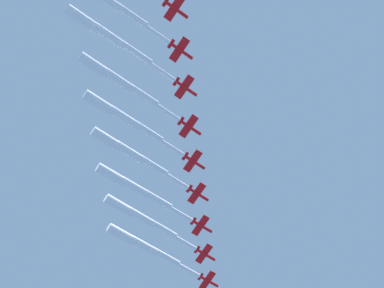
# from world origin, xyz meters

# --- Properties ---
(jet_lead) EXTENTS (43.16, 31.48, 4.25)m
(jet_lead) POSITION_xyz_m (-18.64, 42.60, 168.97)
(jet_lead) COLOR red
(jet_port_inner) EXTENTS (41.78, 31.24, 4.21)m
(jet_port_inner) POSITION_xyz_m (-18.94, 29.53, 168.35)
(jet_port_inner) COLOR red
(jet_starboard_inner) EXTENTS (42.30, 30.90, 4.18)m
(jet_starboard_inner) POSITION_xyz_m (-20.44, 16.49, 167.69)
(jet_starboard_inner) COLOR red
(jet_port_mid) EXTENTS (41.64, 31.22, 4.16)m
(jet_port_mid) POSITION_xyz_m (-21.20, 3.07, 168.45)
(jet_port_mid) COLOR red
(jet_starboard_mid) EXTENTS (41.76, 31.56, 4.25)m
(jet_starboard_mid) POSITION_xyz_m (-22.44, -10.34, 168.07)
(jet_starboard_mid) COLOR red
(jet_port_outer) EXTENTS (40.80, 31.13, 4.24)m
(jet_port_outer) POSITION_xyz_m (-22.99, -23.29, 168.08)
(jet_port_outer) COLOR red
(jet_starboard_outer) EXTENTS (42.62, 32.54, 4.26)m
(jet_starboard_outer) POSITION_xyz_m (-25.35, -37.43, 170.43)
(jet_starboard_outer) COLOR red
(jet_trail_port) EXTENTS (40.33, 30.25, 4.23)m
(jet_trail_port) POSITION_xyz_m (-25.02, -49.20, 168.79)
(jet_trail_port) COLOR red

